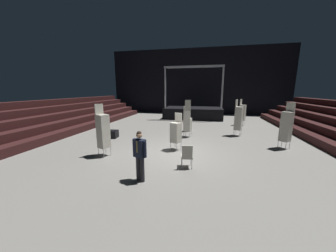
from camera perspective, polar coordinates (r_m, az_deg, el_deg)
ground_plane at (r=8.85m, az=2.40°, el=-8.68°), size 22.00×30.00×0.10m
arena_end_wall at (r=23.25m, az=9.11°, el=13.84°), size 22.00×0.30×8.00m
bleacher_bank_left at (r=14.11m, az=-36.23°, el=1.63°), size 3.75×24.00×2.25m
stage_riser at (r=19.33m, az=8.08°, el=4.39°), size 6.02×3.34×5.26m
man_with_tie at (r=5.94m, az=-9.08°, el=-8.64°), size 0.56×0.37×1.72m
chair_stack_front_left at (r=16.40m, az=22.73°, el=4.00°), size 0.60×0.60×2.22m
chair_stack_front_right at (r=11.45m, az=6.32°, el=0.66°), size 0.53×0.53×1.71m
chair_stack_mid_left at (r=8.55m, az=-20.09°, el=-1.40°), size 0.58×0.58×2.39m
chair_stack_mid_right at (r=12.52m, az=21.66°, el=2.40°), size 0.57×0.57×2.39m
chair_stack_mid_centre at (r=8.91m, az=2.59°, el=-1.87°), size 0.59×0.59×1.88m
chair_stack_rear_left at (r=12.99m, az=6.08°, el=3.27°), size 0.57×0.57×2.31m
chair_stack_rear_right at (r=10.87m, az=33.69°, el=-0.01°), size 0.62×0.62×2.39m
equipment_road_case at (r=11.93m, az=-17.96°, el=-2.47°), size 0.96×0.70×0.47m
loose_chair_near_man at (r=7.00m, az=6.08°, el=-9.20°), size 0.51×0.51×0.95m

